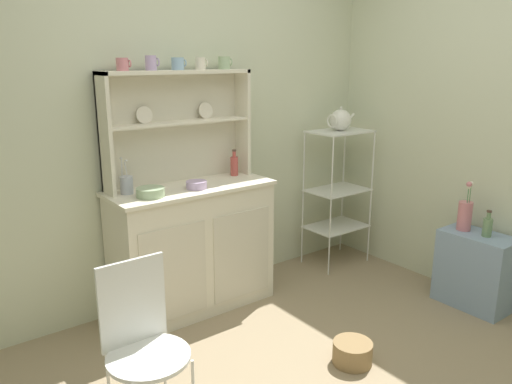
% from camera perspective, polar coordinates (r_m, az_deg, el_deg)
% --- Properties ---
extents(wall_back, '(3.84, 0.05, 2.50)m').
position_cam_1_polar(wall_back, '(3.53, -8.00, 7.78)').
color(wall_back, beige).
rests_on(wall_back, ground).
extents(hutch_cabinet, '(1.11, 0.45, 0.87)m').
position_cam_1_polar(hutch_cabinet, '(3.45, -7.18, -6.16)').
color(hutch_cabinet, silver).
rests_on(hutch_cabinet, ground).
extents(hutch_shelf_unit, '(1.03, 0.18, 0.74)m').
position_cam_1_polar(hutch_shelf_unit, '(3.39, -9.07, 8.27)').
color(hutch_shelf_unit, beige).
rests_on(hutch_shelf_unit, hutch_cabinet).
extents(bakers_rack, '(0.49, 0.34, 1.12)m').
position_cam_1_polar(bakers_rack, '(4.17, 9.28, 1.11)').
color(bakers_rack, silver).
rests_on(bakers_rack, ground).
extents(side_shelf_blue, '(0.28, 0.48, 0.53)m').
position_cam_1_polar(side_shelf_blue, '(3.83, 23.63, -8.13)').
color(side_shelf_blue, '#849EBC').
rests_on(side_shelf_blue, ground).
extents(wire_chair, '(0.36, 0.36, 0.85)m').
position_cam_1_polar(wire_chair, '(2.31, -12.83, -15.80)').
color(wire_chair, white).
rests_on(wire_chair, ground).
extents(floor_basket, '(0.23, 0.23, 0.13)m').
position_cam_1_polar(floor_basket, '(3.04, 10.90, -17.48)').
color(floor_basket, '#93754C').
rests_on(floor_basket, ground).
extents(cup_rose_0, '(0.09, 0.07, 0.08)m').
position_cam_1_polar(cup_rose_0, '(3.17, -14.92, 13.85)').
color(cup_rose_0, '#D17A84').
rests_on(cup_rose_0, hutch_shelf_unit).
extents(cup_lilac_1, '(0.08, 0.07, 0.09)m').
position_cam_1_polar(cup_lilac_1, '(3.25, -11.83, 14.17)').
color(cup_lilac_1, '#B79ECC').
rests_on(cup_lilac_1, hutch_shelf_unit).
extents(cup_sky_2, '(0.09, 0.08, 0.08)m').
position_cam_1_polar(cup_sky_2, '(3.33, -8.86, 14.21)').
color(cup_sky_2, '#8EB2D1').
rests_on(cup_sky_2, hutch_shelf_unit).
extents(cup_cream_3, '(0.08, 0.07, 0.08)m').
position_cam_1_polar(cup_cream_3, '(3.42, -6.31, 14.32)').
color(cup_cream_3, silver).
rests_on(cup_cream_3, hutch_shelf_unit).
extents(cup_sage_4, '(0.09, 0.08, 0.08)m').
position_cam_1_polar(cup_sage_4, '(3.52, -3.62, 14.44)').
color(cup_sage_4, '#9EB78E').
rests_on(cup_sage_4, hutch_shelf_unit).
extents(bowl_mixing_large, '(0.17, 0.17, 0.05)m').
position_cam_1_polar(bowl_mixing_large, '(3.11, -11.90, -0.02)').
color(bowl_mixing_large, '#9EB78E').
rests_on(bowl_mixing_large, hutch_cabinet).
extents(bowl_floral_medium, '(0.13, 0.13, 0.05)m').
position_cam_1_polar(bowl_floral_medium, '(3.26, -6.78, 0.82)').
color(bowl_floral_medium, '#B79ECC').
rests_on(bowl_floral_medium, hutch_cabinet).
extents(jam_bottle, '(0.06, 0.06, 0.19)m').
position_cam_1_polar(jam_bottle, '(3.59, -2.49, 3.07)').
color(jam_bottle, '#B74C47').
rests_on(jam_bottle, hutch_cabinet).
extents(utensil_jar, '(0.08, 0.08, 0.23)m').
position_cam_1_polar(utensil_jar, '(3.20, -14.49, 0.82)').
color(utensil_jar, '#B2B7C6').
rests_on(utensil_jar, hutch_cabinet).
extents(porcelain_teapot, '(0.26, 0.17, 0.19)m').
position_cam_1_polar(porcelain_teapot, '(4.07, 9.57, 8.07)').
color(porcelain_teapot, white).
rests_on(porcelain_teapot, bakers_rack).
extents(flower_vase, '(0.10, 0.10, 0.35)m').
position_cam_1_polar(flower_vase, '(3.76, 22.66, -2.33)').
color(flower_vase, '#D17A84').
rests_on(flower_vase, side_shelf_blue).
extents(oil_bottle, '(0.06, 0.06, 0.18)m').
position_cam_1_polar(oil_bottle, '(3.70, 24.81, -3.56)').
color(oil_bottle, '#6B8C60').
rests_on(oil_bottle, side_shelf_blue).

